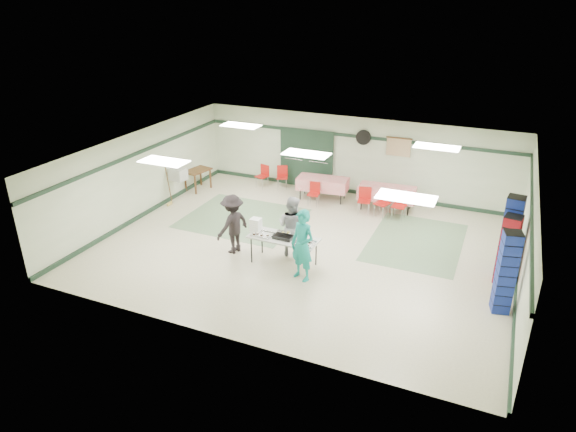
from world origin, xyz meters
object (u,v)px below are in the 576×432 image
at_px(chair_a, 383,200).
at_px(chair_loose_a, 282,175).
at_px(volunteer_dark, 233,224).
at_px(serving_table, 284,239).
at_px(broom, 169,186).
at_px(dining_table_a, 387,193).
at_px(chair_c, 400,202).
at_px(printer_table, 198,172).
at_px(crate_stack_blue_b, 506,273).
at_px(volunteer_teal, 302,245).
at_px(chair_b, 365,198).
at_px(dining_table_b, 323,183).
at_px(crate_stack_blue_a, 510,237).
at_px(volunteer_grey, 292,226).
at_px(crate_stack_red, 508,250).
at_px(chair_d, 314,191).
at_px(chair_loose_b, 263,174).
at_px(office_printer, 178,174).

bearing_deg(chair_a, chair_loose_a, -175.32).
height_order(volunteer_dark, chair_loose_a, volunteer_dark).
height_order(serving_table, broom, broom).
bearing_deg(chair_a, dining_table_a, 113.22).
relative_size(chair_c, printer_table, 0.84).
bearing_deg(crate_stack_blue_b, volunteer_teal, -174.29).
xyz_separation_m(dining_table_a, chair_b, (-0.57, -0.57, -0.05)).
relative_size(dining_table_b, crate_stack_blue_a, 0.84).
distance_m(volunteer_grey, chair_a, 3.90).
relative_size(volunteer_teal, broom, 1.39).
distance_m(serving_table, chair_b, 4.22).
xyz_separation_m(dining_table_a, crate_stack_red, (3.72, -3.38, 0.32)).
distance_m(chair_a, printer_table, 6.63).
relative_size(volunteer_dark, crate_stack_blue_a, 0.79).
distance_m(chair_d, crate_stack_red, 6.64).
bearing_deg(chair_b, crate_stack_blue_b, -53.62).
relative_size(dining_table_a, chair_loose_b, 2.28).
height_order(crate_stack_blue_b, printer_table, crate_stack_blue_b).
xyz_separation_m(chair_c, chair_d, (-2.84, -0.01, -0.06)).
bearing_deg(dining_table_a, chair_loose_a, 168.86).
bearing_deg(crate_stack_blue_a, chair_loose_b, 158.76).
distance_m(volunteer_teal, dining_table_b, 5.35).
xyz_separation_m(volunteer_teal, dining_table_a, (0.85, 5.17, -0.34)).
bearing_deg(chair_d, chair_a, -5.48).
height_order(dining_table_a, chair_loose_b, chair_loose_b).
xyz_separation_m(volunteer_teal, printer_table, (-5.73, 4.25, -0.27)).
relative_size(volunteer_teal, printer_table, 1.76).
distance_m(volunteer_dark, dining_table_b, 4.68).
xyz_separation_m(dining_table_b, office_printer, (-4.38, -2.06, 0.37)).
xyz_separation_m(volunteer_teal, office_printer, (-5.73, 3.11, 0.03)).
xyz_separation_m(serving_table, chair_b, (1.00, 4.10, -0.20)).
relative_size(printer_table, office_printer, 2.08).
bearing_deg(chair_d, chair_b, -5.35).
xyz_separation_m(dining_table_a, printer_table, (-6.58, -0.91, 0.08)).
distance_m(chair_loose_a, crate_stack_blue_a, 8.38).
bearing_deg(chair_loose_a, chair_d, -55.12).
bearing_deg(serving_table, broom, 158.62).
distance_m(chair_c, chair_d, 2.84).
bearing_deg(printer_table, volunteer_grey, -20.99).
bearing_deg(chair_a, chair_c, 20.13).
relative_size(serving_table, printer_table, 1.78).
distance_m(volunteer_dark, broom, 4.13).
distance_m(chair_a, chair_loose_b, 4.69).
xyz_separation_m(crate_stack_blue_a, crate_stack_blue_b, (0.00, -1.76, -0.08)).
height_order(chair_c, printer_table, chair_c).
bearing_deg(chair_loose_a, volunteer_grey, -85.37).
bearing_deg(crate_stack_red, volunteer_grey, -172.14).
distance_m(volunteer_grey, chair_loose_b, 5.32).
relative_size(dining_table_b, broom, 1.34).
relative_size(crate_stack_blue_a, office_printer, 4.21).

